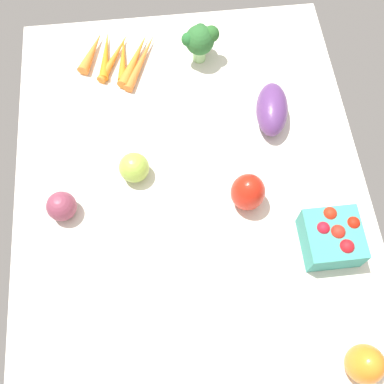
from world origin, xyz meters
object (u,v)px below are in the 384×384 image
bell_pepper_red (248,192)px  bell_pepper_orange (365,364)px  carrot_bunch (120,57)px  heirloom_tomato_green (134,168)px  eggplant (272,109)px  broccoli_head (201,39)px  red_onion_near_basket (62,206)px  berry_basket (332,237)px

bell_pepper_red → bell_pepper_orange: 38.05cm
carrot_bunch → bell_pepper_orange: size_ratio=2.33×
heirloom_tomato_green → bell_pepper_red: size_ratio=0.69×
eggplant → bell_pepper_orange: bell_pepper_orange is taller
broccoli_head → red_onion_near_basket: bearing=138.9°
eggplant → bell_pepper_orange: bearing=16.6°
heirloom_tomato_green → bell_pepper_orange: (-43.77, -38.25, 1.15)cm
carrot_bunch → bell_pepper_red: bearing=-148.7°
bell_pepper_red → carrot_bunch: bearing=31.3°
eggplant → bell_pepper_orange: size_ratio=1.55×
bell_pepper_red → broccoli_head: (39.64, 5.17, 1.70)cm
heirloom_tomato_green → eggplant: size_ratio=0.48×
carrot_bunch → eggplant: bearing=-121.5°
red_onion_near_basket → bell_pepper_red: bearing=-92.5°
bell_pepper_orange → eggplant: bearing=6.7°
carrot_bunch → bell_pepper_orange: bell_pepper_orange is taller
carrot_bunch → bell_pepper_red: size_ratio=2.19×
berry_basket → heirloom_tomato_green: berry_basket is taller
berry_basket → bell_pepper_orange: bearing=-180.0°
berry_basket → carrot_bunch: 65.68cm
berry_basket → eggplant: size_ratio=0.81×
berry_basket → broccoli_head: broccoli_head is taller
broccoli_head → bell_pepper_red: bearing=-172.6°
carrot_bunch → broccoli_head: bearing=-93.5°
berry_basket → red_onion_near_basket: size_ratio=1.78×
carrot_bunch → red_onion_near_basket: bearing=161.1°
bell_pepper_red → eggplant: bell_pepper_red is taller
heirloom_tomato_green → carrot_bunch: (31.93, 1.92, -1.97)cm
berry_basket → bell_pepper_orange: (-23.79, -0.00, 0.76)cm
eggplant → berry_basket: bearing=21.6°
heirloom_tomato_green → broccoli_head: size_ratio=0.65×
carrot_bunch → bell_pepper_red: (-40.86, -24.88, 3.41)cm
carrot_bunch → broccoli_head: broccoli_head is taller
red_onion_near_basket → bell_pepper_red: size_ratio=0.66×
berry_basket → eggplant: (31.27, 6.44, -0.09)cm
heirloom_tomato_green → bell_pepper_red: bell_pepper_red is taller
broccoli_head → bell_pepper_orange: size_ratio=1.14×
eggplant → bell_pepper_red: bearing=-13.7°
red_onion_near_basket → bell_pepper_red: 38.37cm
berry_basket → broccoli_head: bearing=22.0°
eggplant → heirloom_tomato_green: bearing=-60.5°
bell_pepper_red → heirloom_tomato_green: bearing=68.8°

